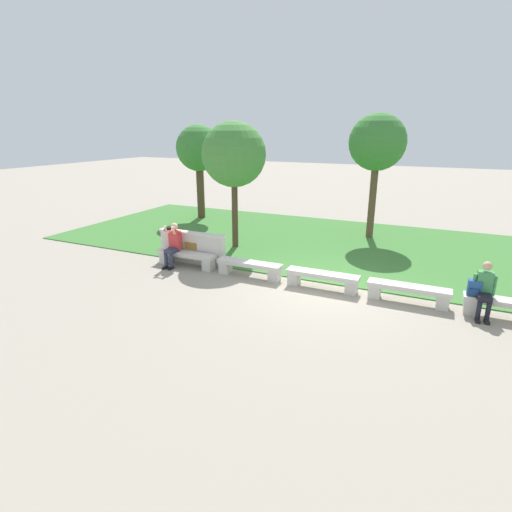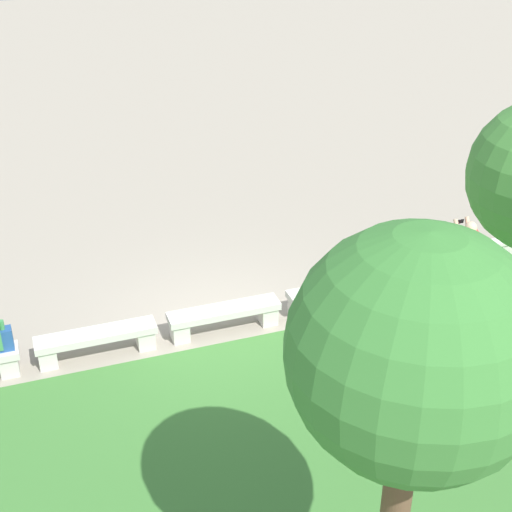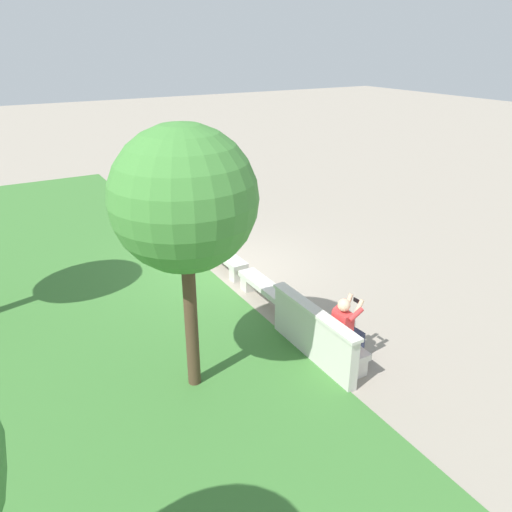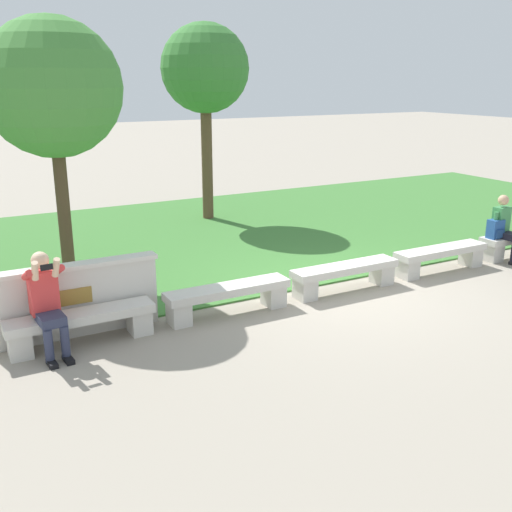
% 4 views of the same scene
% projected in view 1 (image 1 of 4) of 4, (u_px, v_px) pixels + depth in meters
% --- Properties ---
extents(ground_plane, '(80.00, 80.00, 0.00)m').
position_uv_depth(ground_plane, '(322.00, 288.00, 10.61)').
color(ground_plane, gray).
extents(grass_strip, '(22.48, 8.00, 0.03)m').
position_uv_depth(grass_strip, '(356.00, 246.00, 14.39)').
color(grass_strip, '#3D7533').
rests_on(grass_strip, ground).
extents(bench_main, '(1.92, 0.40, 0.45)m').
position_uv_depth(bench_main, '(187.00, 257.00, 12.24)').
color(bench_main, beige).
rests_on(bench_main, ground).
extents(bench_near, '(1.92, 0.40, 0.45)m').
position_uv_depth(bench_near, '(249.00, 267.00, 11.38)').
color(bench_near, beige).
rests_on(bench_near, ground).
extents(bench_mid, '(1.92, 0.40, 0.45)m').
position_uv_depth(bench_mid, '(322.00, 278.00, 10.52)').
color(bench_mid, beige).
rests_on(bench_mid, ground).
extents(bench_far, '(1.92, 0.40, 0.45)m').
position_uv_depth(bench_far, '(408.00, 291.00, 9.65)').
color(bench_far, beige).
rests_on(bench_far, ground).
extents(bench_end, '(1.92, 0.40, 0.45)m').
position_uv_depth(bench_end, '(511.00, 307.00, 8.79)').
color(bench_end, beige).
rests_on(bench_end, ground).
extents(backrest_wall_with_plaque, '(2.33, 0.24, 1.01)m').
position_uv_depth(backrest_wall_with_plaque, '(192.00, 247.00, 12.47)').
color(backrest_wall_with_plaque, beige).
rests_on(backrest_wall_with_plaque, ground).
extents(person_photographer, '(0.49, 0.74, 1.32)m').
position_uv_depth(person_photographer, '(173.00, 242.00, 12.21)').
color(person_photographer, black).
rests_on(person_photographer, ground).
extents(person_distant, '(0.48, 0.69, 1.26)m').
position_uv_depth(person_distant, '(484.00, 288.00, 8.85)').
color(person_distant, black).
rests_on(person_distant, ground).
extents(backpack, '(0.28, 0.24, 0.43)m').
position_uv_depth(backpack, '(474.00, 288.00, 9.00)').
color(backpack, '#234C8C').
rests_on(backpack, bench_end).
extents(tree_behind_wall, '(2.17, 2.17, 4.32)m').
position_uv_depth(tree_behind_wall, '(234.00, 155.00, 13.35)').
color(tree_behind_wall, '#4C3826').
rests_on(tree_behind_wall, ground).
extents(tree_left_background, '(2.06, 2.06, 4.26)m').
position_uv_depth(tree_left_background, '(199.00, 150.00, 18.08)').
color(tree_left_background, '#4C3826').
rests_on(tree_left_background, ground).
extents(tree_right_background, '(2.07, 2.07, 4.63)m').
position_uv_depth(tree_right_background, '(377.00, 143.00, 14.54)').
color(tree_right_background, brown).
rests_on(tree_right_background, ground).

